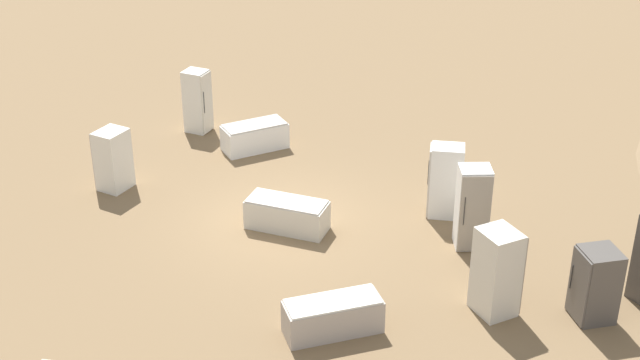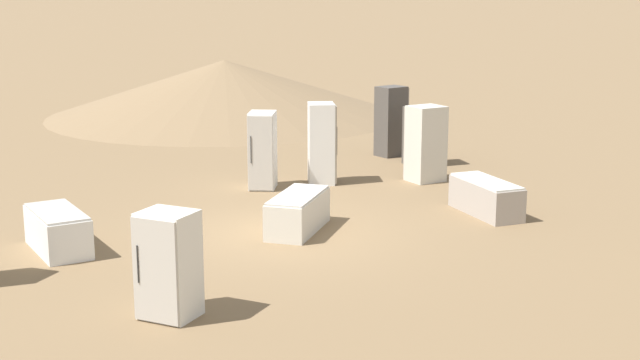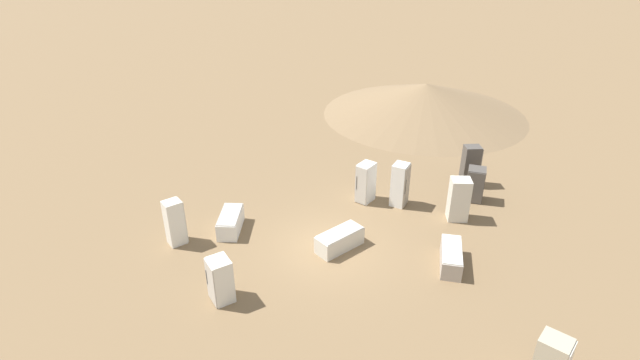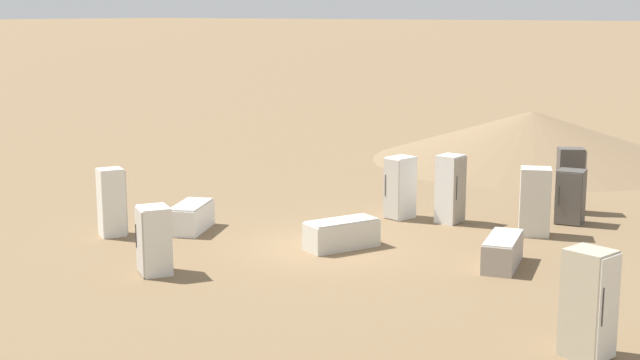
# 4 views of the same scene
# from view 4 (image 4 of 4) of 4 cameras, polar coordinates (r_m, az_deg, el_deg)

# --- Properties ---
(ground_plane) EXTENTS (1000.00, 1000.00, 0.00)m
(ground_plane) POSITION_cam_4_polar(r_m,az_deg,el_deg) (22.51, 0.37, -4.34)
(ground_plane) COLOR brown
(dirt_mound) EXTENTS (12.56, 12.56, 1.98)m
(dirt_mound) POSITION_cam_4_polar(r_m,az_deg,el_deg) (36.23, 13.39, 2.76)
(dirt_mound) COLOR #7F6647
(dirt_mound) RESTS_ON ground_plane
(discarded_fridge_0) EXTENTS (0.97, 0.99, 1.82)m
(discarded_fridge_0) POSITION_cam_4_polar(r_m,az_deg,el_deg) (24.21, 13.59, -1.35)
(discarded_fridge_0) COLOR beige
(discarded_fridge_0) RESTS_ON ground_plane
(discarded_fridge_1) EXTENTS (2.01, 1.44, 0.73)m
(discarded_fridge_1) POSITION_cam_4_polar(r_m,az_deg,el_deg) (22.37, 1.40, -3.48)
(discarded_fridge_1) COLOR beige
(discarded_fridge_1) RESTS_ON ground_plane
(discarded_fridge_2) EXTENTS (0.97, 0.99, 1.56)m
(discarded_fridge_2) POSITION_cam_4_polar(r_m,az_deg,el_deg) (20.47, -10.58, -3.82)
(discarded_fridge_2) COLOR silver
(discarded_fridge_2) RESTS_ON ground_plane
(discarded_fridge_3) EXTENTS (0.71, 0.66, 1.92)m
(discarded_fridge_3) POSITION_cam_4_polar(r_m,az_deg,el_deg) (25.21, 8.35, -0.57)
(discarded_fridge_3) COLOR white
(discarded_fridge_3) RESTS_ON ground_plane
(discarded_fridge_4) EXTENTS (0.81, 0.90, 1.91)m
(discarded_fridge_4) POSITION_cam_4_polar(r_m,az_deg,el_deg) (16.00, 16.83, -7.60)
(discarded_fridge_4) COLOR #B2A88E
(discarded_fridge_4) RESTS_ON ground_plane
(discarded_fridge_5) EXTENTS (0.85, 0.83, 1.51)m
(discarded_fridge_5) POSITION_cam_4_polar(r_m,az_deg,el_deg) (25.85, 15.74, -1.04)
(discarded_fridge_5) COLOR #4C4742
(discarded_fridge_5) RESTS_ON ground_plane
(discarded_fridge_6) EXTENTS (0.88, 0.95, 1.91)m
(discarded_fridge_6) POSITION_cam_4_polar(r_m,az_deg,el_deg) (27.24, 15.73, -0.02)
(discarded_fridge_6) COLOR #4C4742
(discarded_fridge_6) RESTS_ON ground_plane
(discarded_fridge_7) EXTENTS (1.98, 1.13, 0.71)m
(discarded_fridge_7) POSITION_cam_4_polar(r_m,az_deg,el_deg) (21.23, 11.61, -4.50)
(discarded_fridge_7) COLOR #A89E93
(discarded_fridge_7) RESTS_ON ground_plane
(discarded_fridge_8) EXTENTS (0.89, 0.73, 1.78)m
(discarded_fridge_8) POSITION_cam_4_polar(r_m,az_deg,el_deg) (25.58, 5.14, -0.48)
(discarded_fridge_8) COLOR white
(discarded_fridge_8) RESTS_ON ground_plane
(discarded_fridge_9) EXTENTS (1.90, 1.41, 0.74)m
(discarded_fridge_9) POSITION_cam_4_polar(r_m,az_deg,el_deg) (24.41, -8.23, -2.36)
(discarded_fridge_9) COLOR white
(discarded_fridge_9) RESTS_ON ground_plane
(discarded_fridge_10) EXTENTS (0.84, 0.80, 1.81)m
(discarded_fridge_10) POSITION_cam_4_polar(r_m,az_deg,el_deg) (24.11, -13.18, -1.39)
(discarded_fridge_10) COLOR silver
(discarded_fridge_10) RESTS_ON ground_plane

